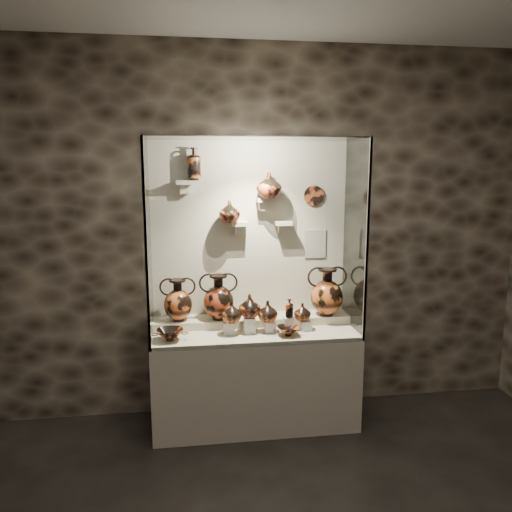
{
  "coord_description": "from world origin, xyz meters",
  "views": [
    {
      "loc": [
        -0.55,
        -1.77,
        2.19
      ],
      "look_at": [
        0.02,
        2.22,
        1.46
      ],
      "focal_mm": 35.0,
      "sensor_mm": 36.0,
      "label": 1
    }
  ],
  "objects_px": {
    "lekythos_small": "(289,307)",
    "kylix_left": "(170,334)",
    "jug_b": "(250,306)",
    "ovoid_vase_b": "(269,185)",
    "amphora_mid": "(219,297)",
    "jug_a": "(231,312)",
    "amphora_left": "(178,300)",
    "kylix_right": "(288,330)",
    "jug_e": "(302,312)",
    "ovoid_vase_a": "(230,211)",
    "amphora_right": "(327,292)",
    "jug_c": "(268,311)",
    "lekythos_tall": "(194,162)"
  },
  "relations": [
    {
      "from": "lekythos_small",
      "to": "kylix_left",
      "type": "xyz_separation_m",
      "value": [
        -0.97,
        -0.08,
        -0.15
      ]
    },
    {
      "from": "jug_b",
      "to": "ovoid_vase_b",
      "type": "xyz_separation_m",
      "value": [
        0.19,
        0.22,
        0.97
      ]
    },
    {
      "from": "amphora_mid",
      "to": "jug_a",
      "type": "xyz_separation_m",
      "value": [
        0.09,
        -0.2,
        -0.08
      ]
    },
    {
      "from": "amphora_left",
      "to": "jug_a",
      "type": "height_order",
      "value": "amphora_left"
    },
    {
      "from": "jug_a",
      "to": "jug_b",
      "type": "bearing_deg",
      "value": 19.1
    },
    {
      "from": "kylix_right",
      "to": "ovoid_vase_b",
      "type": "distance_m",
      "value": 1.21
    },
    {
      "from": "kylix_right",
      "to": "ovoid_vase_b",
      "type": "relative_size",
      "value": 1.04
    },
    {
      "from": "jug_a",
      "to": "kylix_right",
      "type": "distance_m",
      "value": 0.48
    },
    {
      "from": "amphora_mid",
      "to": "kylix_right",
      "type": "relative_size",
      "value": 1.7
    },
    {
      "from": "amphora_left",
      "to": "amphora_mid",
      "type": "xyz_separation_m",
      "value": [
        0.34,
        -0.01,
        0.02
      ]
    },
    {
      "from": "jug_b",
      "to": "jug_a",
      "type": "bearing_deg",
      "value": -151.21
    },
    {
      "from": "kylix_left",
      "to": "jug_e",
      "type": "bearing_deg",
      "value": -16.37
    },
    {
      "from": "amphora_left",
      "to": "kylix_right",
      "type": "bearing_deg",
      "value": -32.87
    },
    {
      "from": "amphora_left",
      "to": "ovoid_vase_a",
      "type": "bearing_deg",
      "value": -6.8
    },
    {
      "from": "amphora_mid",
      "to": "amphora_right",
      "type": "height_order",
      "value": "amphora_right"
    },
    {
      "from": "jug_c",
      "to": "lekythos_tall",
      "type": "bearing_deg",
      "value": 172.88
    },
    {
      "from": "lekythos_small",
      "to": "ovoid_vase_b",
      "type": "distance_m",
      "value": 1.03
    },
    {
      "from": "amphora_left",
      "to": "amphora_mid",
      "type": "bearing_deg",
      "value": -15.73
    },
    {
      "from": "amphora_right",
      "to": "amphora_mid",
      "type": "bearing_deg",
      "value": -163.35
    },
    {
      "from": "kylix_left",
      "to": "lekythos_tall",
      "type": "distance_m",
      "value": 1.4
    },
    {
      "from": "jug_a",
      "to": "amphora_mid",
      "type": "bearing_deg",
      "value": 122.22
    },
    {
      "from": "jug_a",
      "to": "lekythos_tall",
      "type": "relative_size",
      "value": 0.58
    },
    {
      "from": "ovoid_vase_a",
      "to": "jug_e",
      "type": "bearing_deg",
      "value": -1.57
    },
    {
      "from": "jug_b",
      "to": "lekythos_small",
      "type": "relative_size",
      "value": 1.06
    },
    {
      "from": "amphora_right",
      "to": "jug_b",
      "type": "height_order",
      "value": "amphora_right"
    },
    {
      "from": "jug_a",
      "to": "lekythos_tall",
      "type": "distance_m",
      "value": 1.26
    },
    {
      "from": "kylix_left",
      "to": "ovoid_vase_b",
      "type": "bearing_deg",
      "value": -0.74
    },
    {
      "from": "amphora_left",
      "to": "jug_b",
      "type": "relative_size",
      "value": 1.88
    },
    {
      "from": "amphora_left",
      "to": "lekythos_small",
      "type": "relative_size",
      "value": 2.0
    },
    {
      "from": "amphora_left",
      "to": "jug_a",
      "type": "relative_size",
      "value": 2.03
    },
    {
      "from": "amphora_left",
      "to": "jug_e",
      "type": "relative_size",
      "value": 2.4
    },
    {
      "from": "jug_a",
      "to": "lekythos_small",
      "type": "height_order",
      "value": "lekythos_small"
    },
    {
      "from": "amphora_mid",
      "to": "amphora_right",
      "type": "bearing_deg",
      "value": 14.55
    },
    {
      "from": "jug_c",
      "to": "ovoid_vase_a",
      "type": "distance_m",
      "value": 0.89
    },
    {
      "from": "jug_a",
      "to": "ovoid_vase_b",
      "type": "xyz_separation_m",
      "value": [
        0.35,
        0.25,
        1.01
      ]
    },
    {
      "from": "amphora_mid",
      "to": "kylix_right",
      "type": "distance_m",
      "value": 0.65
    },
    {
      "from": "amphora_mid",
      "to": "amphora_right",
      "type": "relative_size",
      "value": 0.93
    },
    {
      "from": "jug_a",
      "to": "jug_c",
      "type": "xyz_separation_m",
      "value": [
        0.3,
        0.01,
        -0.01
      ]
    },
    {
      "from": "amphora_right",
      "to": "jug_a",
      "type": "bearing_deg",
      "value": -150.17
    },
    {
      "from": "jug_b",
      "to": "amphora_right",
      "type": "bearing_deg",
      "value": 30.45
    },
    {
      "from": "ovoid_vase_a",
      "to": "jug_a",
      "type": "bearing_deg",
      "value": -72.94
    },
    {
      "from": "jug_c",
      "to": "lekythos_tall",
      "type": "height_order",
      "value": "lekythos_tall"
    },
    {
      "from": "amphora_right",
      "to": "jug_a",
      "type": "height_order",
      "value": "amphora_right"
    },
    {
      "from": "jug_a",
      "to": "ovoid_vase_b",
      "type": "bearing_deg",
      "value": 43.74
    },
    {
      "from": "amphora_left",
      "to": "jug_b",
      "type": "xyz_separation_m",
      "value": [
        0.58,
        -0.18,
        -0.02
      ]
    },
    {
      "from": "amphora_left",
      "to": "jug_b",
      "type": "height_order",
      "value": "amphora_left"
    },
    {
      "from": "jug_c",
      "to": "ovoid_vase_a",
      "type": "xyz_separation_m",
      "value": [
        -0.28,
        0.25,
        0.8
      ]
    },
    {
      "from": "jug_b",
      "to": "jug_e",
      "type": "relative_size",
      "value": 1.28
    },
    {
      "from": "jug_e",
      "to": "amphora_left",
      "type": "bearing_deg",
      "value": 171.66
    },
    {
      "from": "lekythos_small",
      "to": "kylix_right",
      "type": "bearing_deg",
      "value": -110.39
    }
  ]
}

